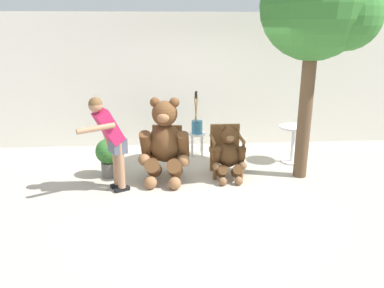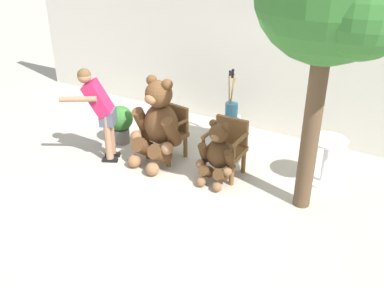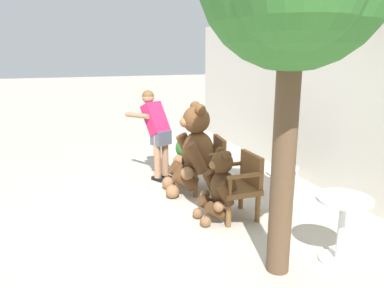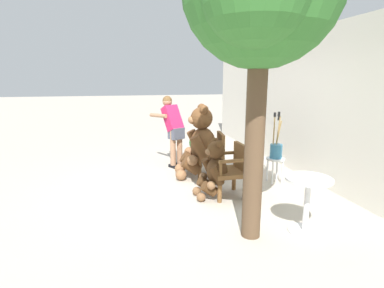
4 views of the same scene
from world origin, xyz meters
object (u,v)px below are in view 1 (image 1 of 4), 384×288
Objects in this scene: wooden_chair_left at (166,150)px; teddy_bear_large at (165,141)px; patio_tree at (320,9)px; potted_plant at (109,155)px; white_stool at (197,138)px; wooden_chair_right at (226,149)px; teddy_bear_small at (229,153)px; person_visitor at (110,136)px; round_side_table at (293,140)px; brush_bucket at (197,125)px.

teddy_bear_large is (-0.02, -0.26, 0.23)m from wooden_chair_left.
teddy_bear_large is 3.18m from patio_tree.
teddy_bear_large reaches higher than potted_plant.
wooden_chair_left is 1.21m from white_stool.
wooden_chair_right is 2.68m from patio_tree.
patio_tree reaches higher than teddy_bear_small.
teddy_bear_large reaches higher than teddy_bear_small.
patio_tree is at bearing 6.35° from person_visitor.
wooden_chair_left reaches higher than white_stool.
white_stool is 1.92m from potted_plant.
round_side_table is at bearing 8.04° from potted_plant.
white_stool is at bearing -2.12° from brush_bucket.
teddy_bear_small is 1.40m from white_stool.
round_side_table is (3.27, 1.10, -0.46)m from person_visitor.
teddy_bear_large reaches higher than wooden_chair_left.
wooden_chair_right is 1.12m from white_stool.
wooden_chair_left is 1.15m from person_visitor.
brush_bucket is (-0.43, 1.03, 0.17)m from wooden_chair_right.
white_stool is 0.68× the size of potted_plant.
white_stool is 0.54× the size of brush_bucket.
brush_bucket reaches higher than wooden_chair_left.
teddy_bear_small is 2.07m from potted_plant.
wooden_chair_left is 3.34m from patio_tree.
patio_tree reaches higher than person_visitor.
person_visitor reaches higher than white_stool.
wooden_chair_left is 1.00m from potted_plant.
brush_bucket is (0.64, 1.29, -0.06)m from teddy_bear_large.
wooden_chair_right is at bearing 0.03° from wooden_chair_left.
teddy_bear_small is 2.10× the size of white_stool.
round_side_table is at bearing -17.17° from white_stool.
teddy_bear_small reaches higher than wooden_chair_right.
round_side_table is at bearing -17.16° from brush_bucket.
round_side_table is (1.37, 0.47, -0.01)m from wooden_chair_right.
teddy_bear_large is 1.44m from brush_bucket.
person_visitor is (-1.91, -0.63, 0.45)m from wooden_chair_right.
white_stool is (-0.43, 1.32, -0.12)m from teddy_bear_small.
potted_plant is (-3.40, 0.26, -2.36)m from patio_tree.
teddy_bear_small is at bearing -7.93° from potted_plant.
patio_tree is (1.35, -0.26, 2.30)m from wooden_chair_right.
wooden_chair_right is at bearing 168.96° from patio_tree.
brush_bucket is 1.89m from round_side_table.
patio_tree is (3.26, 0.36, 1.85)m from person_visitor.
wooden_chair_left is 1.01× the size of brush_bucket.
wooden_chair_right reaches higher than white_stool.
teddy_bear_small reaches higher than potted_plant.
teddy_bear_large reaches higher than brush_bucket.
round_side_table is at bearing 11.11° from wooden_chair_left.
teddy_bear_large is at bearing -116.36° from white_stool.
round_side_table is 1.06× the size of potted_plant.
wooden_chair_left is at bearing -168.89° from round_side_table.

